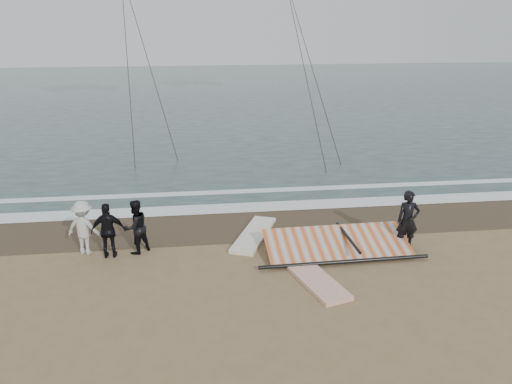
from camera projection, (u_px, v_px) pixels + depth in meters
ground at (305, 296)px, 11.74m from camera, size 120.00×120.00×0.00m
sea at (222, 94)px, 42.63m from camera, size 120.00×54.00×0.02m
wet_sand at (275, 223)px, 15.95m from camera, size 120.00×2.80×0.01m
foam_near at (268, 206)px, 17.26m from camera, size 120.00×0.90×0.01m
foam_far at (262, 190)px, 18.85m from camera, size 120.00×0.45×0.01m
man_main at (408, 220)px, 13.93m from camera, size 0.66×0.46×1.71m
board_white at (311, 276)px, 12.57m from camera, size 1.49×2.81×0.11m
board_cream at (254, 234)px, 14.96m from camera, size 1.69×2.71×0.11m
trio_cluster at (107, 228)px, 13.61m from camera, size 2.44×1.00×1.56m
sail_rig at (333, 244)px, 14.00m from camera, size 4.63×2.00×0.51m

